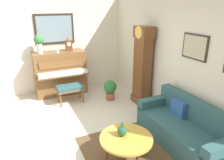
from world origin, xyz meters
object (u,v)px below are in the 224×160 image
grandfather_clock (142,68)px  potted_plant (110,89)px  couch (184,128)px  flower_vase (39,42)px  piano (60,73)px  mantel_clock (69,45)px  coffee_table (126,139)px  piano_bench (70,88)px  green_jug (122,131)px  teacup (58,52)px

grandfather_clock → potted_plant: size_ratio=3.62×
couch → potted_plant: 2.41m
flower_vase → potted_plant: size_ratio=1.04×
piano → potted_plant: 1.56m
grandfather_clock → potted_plant: (-0.52, -0.67, -0.64)m
mantel_clock → flower_vase: flower_vase is taller
flower_vase → couch: bearing=31.5°
flower_vase → mantel_clock: bearing=90.0°
flower_vase → grandfather_clock: bearing=55.8°
couch → coffee_table: 1.24m
piano_bench → mantel_clock: 1.28m
mantel_clock → green_jug: 3.39m
coffee_table → mantel_clock: bearing=-179.0°
couch → potted_plant: couch is taller
grandfather_clock → couch: size_ratio=1.07×
couch → piano_bench: bearing=-150.3°
mantel_clock → potted_plant: mantel_clock is taller
piano → couch: 3.76m
green_jug → coffee_table: bearing=23.3°
grandfather_clock → teacup: grandfather_clock is taller
grandfather_clock → green_jug: (1.72, -1.47, -0.42)m
piano → grandfather_clock: 2.39m
potted_plant → coffee_table: bearing=-18.2°
teacup → mantel_clock: bearing=104.9°
grandfather_clock → teacup: (-1.46, -1.84, 0.31)m
grandfather_clock → mantel_clock: (-1.55, -1.49, 0.46)m
piano → grandfather_clock: size_ratio=0.71×
piano_bench → potted_plant: size_ratio=1.25×
couch → flower_vase: size_ratio=3.28×
piano → piano_bench: (0.75, 0.08, -0.23)m
couch → potted_plant: size_ratio=3.39×
grandfather_clock → coffee_table: (1.80, -1.43, -0.54)m
coffee_table → mantel_clock: 3.50m
piano_bench → green_jug: (2.53, 0.24, 0.14)m
coffee_table → potted_plant: size_ratio=1.57×
piano_bench → flower_vase: flower_vase is taller
piano → teacup: teacup is taller
piano → couch: bearing=25.0°
piano → potted_plant: piano is taller
mantel_clock → flower_vase: bearing=-90.0°
teacup → piano: bearing=153.8°
grandfather_clock → green_jug: grandfather_clock is taller
piano_bench → flower_vase: (-0.75, -0.57, 1.16)m
piano_bench → grandfather_clock: size_ratio=0.34×
teacup → potted_plant: 1.78m
grandfather_clock → piano: bearing=-131.0°
grandfather_clock → piano_bench: bearing=-115.2°
couch → green_jug: size_ratio=7.92×
coffee_table → potted_plant: 2.45m
grandfather_clock → coffee_table: 2.37m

